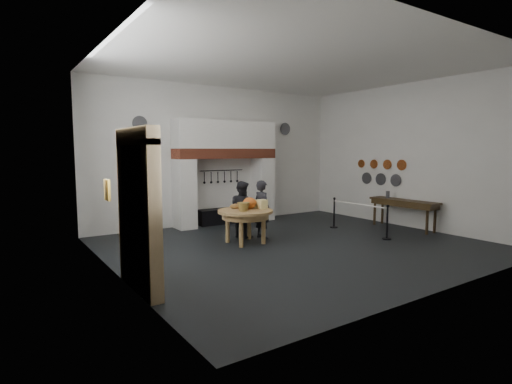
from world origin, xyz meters
TOP-DOWN VIEW (x-y plane):
  - floor at (0.00, 0.00)m, footprint 9.00×8.00m
  - ceiling at (0.00, 0.00)m, footprint 9.00×8.00m
  - wall_back at (0.00, 4.00)m, footprint 9.00×0.02m
  - wall_front at (0.00, -4.00)m, footprint 9.00×0.02m
  - wall_left at (-4.50, 0.00)m, footprint 0.02×8.00m
  - wall_right at (4.50, 0.00)m, footprint 0.02×8.00m
  - chimney_pier_left at (-1.48, 3.65)m, footprint 0.55×0.70m
  - chimney_pier_right at (1.48, 3.65)m, footprint 0.55×0.70m
  - hearth_brick_band at (0.00, 3.65)m, footprint 3.50×0.72m
  - chimney_hood at (0.00, 3.65)m, footprint 3.50×0.70m
  - iron_range at (0.00, 3.72)m, footprint 1.90×0.45m
  - utensil_rail at (0.00, 3.92)m, footprint 1.60×0.02m
  - door_recess at (-4.47, -1.00)m, footprint 0.04×1.10m
  - door_jamb_near at (-4.38, -1.70)m, footprint 0.22×0.30m
  - door_jamb_far at (-4.38, -0.30)m, footprint 0.22×0.30m
  - door_lintel at (-4.38, -1.00)m, footprint 0.22×1.70m
  - wall_plaque at (-4.45, 0.80)m, footprint 0.05×0.34m
  - work_table at (-0.99, 0.92)m, footprint 1.62×1.62m
  - pumpkin at (-0.79, 1.02)m, footprint 0.36×0.36m
  - cheese_block_big at (-0.49, 0.87)m, footprint 0.22×0.22m
  - cheese_block_small at (-0.51, 1.17)m, footprint 0.18×0.18m
  - wicker_basket at (-1.14, 0.77)m, footprint 0.36×0.36m
  - bread_loaf at (-1.09, 1.27)m, footprint 0.31×0.18m
  - visitor_near at (-0.27, 1.18)m, footprint 0.42×0.61m
  - visitor_far at (-0.67, 1.58)m, footprint 0.75×0.88m
  - side_table at (4.10, -0.18)m, footprint 0.55×2.20m
  - pewter_jug at (4.10, 0.42)m, footprint 0.12×0.12m
  - copper_pan_a at (4.46, 0.20)m, footprint 0.03×0.34m
  - copper_pan_b at (4.46, 0.75)m, footprint 0.03×0.32m
  - copper_pan_c at (4.46, 1.30)m, footprint 0.03×0.30m
  - copper_pan_d at (4.46, 1.85)m, footprint 0.03×0.28m
  - pewter_plate_left at (4.46, 0.40)m, footprint 0.03×0.40m
  - pewter_plate_mid at (4.46, 1.00)m, footprint 0.03×0.40m
  - pewter_plate_right at (4.46, 1.60)m, footprint 0.03×0.40m
  - pewter_plate_back_left at (-2.70, 3.96)m, footprint 0.44×0.03m
  - pewter_plate_back_right at (2.70, 3.96)m, footprint 0.44×0.03m
  - barrier_post_near at (2.44, -0.88)m, footprint 0.05×0.05m
  - barrier_post_far at (2.44, 1.12)m, footprint 0.05×0.05m
  - barrier_rope at (2.44, 0.12)m, footprint 0.04×2.00m

SIDE VIEW (x-z plane):
  - floor at x=0.00m, z-range -0.01..0.01m
  - iron_range at x=0.00m, z-range 0.00..0.50m
  - barrier_post_near at x=2.44m, z-range 0.00..0.90m
  - barrier_post_far at x=2.44m, z-range 0.00..0.90m
  - visitor_far at x=-0.67m, z-range 0.00..1.57m
  - visitor_near at x=-0.27m, z-range 0.00..1.60m
  - work_table at x=-0.99m, z-range 0.80..0.88m
  - barrier_rope at x=2.44m, z-range 0.83..0.87m
  - side_table at x=4.10m, z-range 0.84..0.90m
  - bread_loaf at x=-1.09m, z-range 0.87..1.01m
  - cheese_block_small at x=-0.51m, z-range 0.88..1.07m
  - wicker_basket at x=-1.14m, z-range 0.88..1.09m
  - cheese_block_big at x=-0.49m, z-range 0.88..1.11m
  - pewter_jug at x=4.10m, z-range 0.90..1.12m
  - pumpkin at x=-0.79m, z-range 0.88..1.18m
  - chimney_pier_left at x=-1.48m, z-range 0.00..2.15m
  - chimney_pier_right at x=1.48m, z-range 0.00..2.15m
  - door_recess at x=-4.47m, z-range 0.00..2.50m
  - door_jamb_near at x=-4.38m, z-range 0.00..2.60m
  - door_jamb_far at x=-4.38m, z-range 0.00..2.60m
  - pewter_plate_left at x=4.46m, z-range 1.25..1.65m
  - pewter_plate_mid at x=4.46m, z-range 1.25..1.65m
  - pewter_plate_right at x=4.46m, z-range 1.25..1.65m
  - wall_plaque at x=-4.45m, z-range 1.38..1.82m
  - utensil_rail at x=0.00m, z-range 1.74..1.76m
  - copper_pan_b at x=4.46m, z-range 1.79..2.11m
  - copper_pan_d at x=4.46m, z-range 1.81..2.09m
  - copper_pan_a at x=4.46m, z-range 1.78..2.12m
  - copper_pan_c at x=4.46m, z-range 1.80..2.10m
  - wall_back at x=0.00m, z-range 0.00..4.50m
  - wall_front at x=0.00m, z-range 0.00..4.50m
  - wall_left at x=-4.50m, z-range 0.00..4.50m
  - wall_right at x=4.50m, z-range 0.00..4.50m
  - hearth_brick_band at x=0.00m, z-range 2.15..2.47m
  - door_lintel at x=-4.38m, z-range 2.50..2.80m
  - chimney_hood at x=0.00m, z-range 2.47..3.37m
  - pewter_plate_back_left at x=-2.70m, z-range 2.98..3.42m
  - pewter_plate_back_right at x=2.70m, z-range 2.98..3.42m
  - ceiling at x=0.00m, z-range 4.49..4.51m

